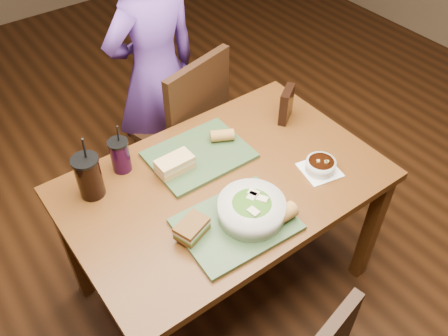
{
  "coord_description": "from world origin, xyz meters",
  "views": [
    {
      "loc": [
        -0.81,
        -1.1,
        2.15
      ],
      "look_at": [
        0.0,
        0.0,
        0.82
      ],
      "focal_mm": 38.0,
      "sensor_mm": 36.0,
      "label": 1
    }
  ],
  "objects": [
    {
      "name": "salad_bowl",
      "position": [
        -0.04,
        -0.23,
        0.81
      ],
      "size": [
        0.26,
        0.26,
        0.08
      ],
      "color": "silver",
      "rests_on": "tray_near"
    },
    {
      "name": "baguette_far",
      "position": [
        0.13,
        0.19,
        0.79
      ],
      "size": [
        0.12,
        0.1,
        0.05
      ],
      "primitive_type": "cylinder",
      "rotation": [
        0.0,
        1.57,
        -0.49
      ],
      "color": "#AD7533",
      "rests_on": "tray_far"
    },
    {
      "name": "cup_berry",
      "position": [
        -0.3,
        0.31,
        0.83
      ],
      "size": [
        0.09,
        0.09,
        0.23
      ],
      "color": "black",
      "rests_on": "dining_table"
    },
    {
      "name": "chair_far",
      "position": [
        0.21,
        0.6,
        0.55
      ],
      "size": [
        0.52,
        0.52,
        0.98
      ],
      "color": "black",
      "rests_on": "ground"
    },
    {
      "name": "sandwich_far",
      "position": [
        -0.14,
        0.16,
        0.8
      ],
      "size": [
        0.15,
        0.09,
        0.06
      ],
      "color": "tan",
      "rests_on": "tray_far"
    },
    {
      "name": "dining_table",
      "position": [
        0.0,
        0.0,
        0.66
      ],
      "size": [
        1.3,
        0.85,
        0.75
      ],
      "color": "#573011",
      "rests_on": "ground"
    },
    {
      "name": "tray_near",
      "position": [
        -0.11,
        -0.22,
        0.76
      ],
      "size": [
        0.44,
        0.34,
        0.02
      ],
      "primitive_type": "cube",
      "rotation": [
        0.0,
        0.0,
        -0.05
      ],
      "color": "#304828",
      "rests_on": "dining_table"
    },
    {
      "name": "tray_far",
      "position": [
        -0.0,
        0.18,
        0.76
      ],
      "size": [
        0.42,
        0.32,
        0.02
      ],
      "primitive_type": "cube",
      "rotation": [
        0.0,
        0.0,
        -0.01
      ],
      "color": "#304828",
      "rests_on": "dining_table"
    },
    {
      "name": "soup_bowl",
      "position": [
        0.36,
        -0.19,
        0.78
      ],
      "size": [
        0.18,
        0.18,
        0.06
      ],
      "color": "white",
      "rests_on": "dining_table"
    },
    {
      "name": "cup_cola",
      "position": [
        -0.47,
        0.25,
        0.85
      ],
      "size": [
        0.11,
        0.11,
        0.29
      ],
      "color": "black",
      "rests_on": "dining_table"
    },
    {
      "name": "baguette_near",
      "position": [
        0.03,
        -0.31,
        0.8
      ],
      "size": [
        0.12,
        0.06,
        0.06
      ],
      "primitive_type": "cylinder",
      "rotation": [
        0.0,
        1.57,
        -0.0
      ],
      "color": "#AD7533",
      "rests_on": "tray_near"
    },
    {
      "name": "chip_bag",
      "position": [
        0.48,
        0.16,
        0.83
      ],
      "size": [
        0.13,
        0.1,
        0.16
      ],
      "primitive_type": "cube",
      "rotation": [
        0.0,
        0.0,
        0.59
      ],
      "color": "black",
      "rests_on": "dining_table"
    },
    {
      "name": "sandwich_near",
      "position": [
        -0.27,
        -0.16,
        0.8
      ],
      "size": [
        0.14,
        0.12,
        0.06
      ],
      "color": "#593819",
      "rests_on": "tray_near"
    },
    {
      "name": "diner",
      "position": [
        0.18,
        0.86,
        0.75
      ],
      "size": [
        0.57,
        0.39,
        1.5
      ],
      "primitive_type": "imported",
      "rotation": [
        0.0,
        0.0,
        3.2
      ],
      "color": "#5F3695",
      "rests_on": "ground"
    },
    {
      "name": "ground",
      "position": [
        0.0,
        0.0,
        0.0
      ],
      "size": [
        6.0,
        6.0,
        0.0
      ],
      "primitive_type": "plane",
      "color": "#381C0B",
      "rests_on": "ground"
    }
  ]
}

